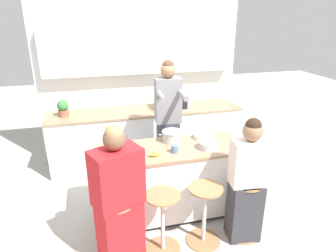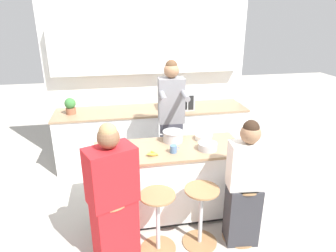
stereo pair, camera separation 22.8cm
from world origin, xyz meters
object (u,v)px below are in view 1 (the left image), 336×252
at_px(bar_stool_center_left, 163,221).
at_px(coffee_cup_near, 114,156).
at_px(person_wrapped_blanket, 119,201).
at_px(microwave, 172,100).
at_px(fruit_bowl, 202,136).
at_px(bar_stool_rightmost, 244,207).
at_px(bar_stool_center_right, 204,213).
at_px(person_seated_near, 247,186).
at_px(banana_bunch, 154,154).
at_px(kitchen_island, 169,181).
at_px(person_cooking, 168,125).
at_px(cooking_pot, 172,136).
at_px(bar_stool_leftmost, 117,229).
at_px(potted_plant, 63,108).
at_px(coffee_cup_far, 175,149).

relative_size(bar_stool_center_left, coffee_cup_near, 5.69).
xyz_separation_m(person_wrapped_blanket, microwave, (1.09, 2.06, 0.34)).
bearing_deg(person_wrapped_blanket, fruit_bowl, 11.63).
relative_size(bar_stool_rightmost, microwave, 1.49).
height_order(bar_stool_center_right, coffee_cup_near, coffee_cup_near).
bearing_deg(coffee_cup_near, bar_stool_center_left, -46.38).
height_order(person_wrapped_blanket, person_seated_near, person_wrapped_blanket).
xyz_separation_m(banana_bunch, microwave, (0.65, 1.59, 0.13)).
bearing_deg(fruit_bowl, coffee_cup_near, -164.17).
height_order(kitchen_island, bar_stool_center_right, kitchen_island).
bearing_deg(person_cooking, fruit_bowl, -54.49).
bearing_deg(person_wrapped_blanket, bar_stool_rightmost, -21.77).
bearing_deg(microwave, person_seated_near, -82.85).
relative_size(cooking_pot, microwave, 0.73).
xyz_separation_m(bar_stool_leftmost, potted_plant, (-0.56, 2.09, 0.67)).
height_order(bar_stool_center_right, microwave, microwave).
relative_size(person_wrapped_blanket, cooking_pot, 4.39).
bearing_deg(bar_stool_center_right, coffee_cup_near, 154.01).
relative_size(bar_stool_leftmost, person_cooking, 0.38).
height_order(kitchen_island, potted_plant, potted_plant).
relative_size(person_seated_near, fruit_bowl, 6.77).
bearing_deg(microwave, person_cooking, -109.18).
height_order(kitchen_island, cooking_pot, cooking_pot).
bearing_deg(cooking_pot, bar_stool_leftmost, -134.85).
bearing_deg(person_cooking, bar_stool_center_left, -103.66).
height_order(bar_stool_leftmost, coffee_cup_far, coffee_cup_far).
height_order(cooking_pot, banana_bunch, cooking_pot).
distance_m(bar_stool_center_right, fruit_bowl, 0.97).
distance_m(bar_stool_rightmost, microwave, 2.16).
relative_size(bar_stool_leftmost, cooking_pot, 2.03).
xyz_separation_m(bar_stool_leftmost, coffee_cup_far, (0.72, 0.48, 0.57)).
distance_m(person_wrapped_blanket, cooking_pot, 1.14).
bearing_deg(cooking_pot, bar_stool_center_right, -79.15).
bearing_deg(bar_stool_leftmost, banana_bunch, 43.11).
distance_m(kitchen_island, person_cooking, 0.83).
xyz_separation_m(bar_stool_leftmost, person_seated_near, (1.38, -0.02, 0.29)).
relative_size(kitchen_island, banana_bunch, 11.55).
height_order(bar_stool_leftmost, bar_stool_center_left, same).
bearing_deg(microwave, bar_stool_rightmost, -82.39).
bearing_deg(banana_bunch, person_cooking, 65.20).
xyz_separation_m(person_wrapped_blanket, person_seated_near, (1.35, -0.00, -0.05)).
height_order(kitchen_island, bar_stool_center_left, kitchen_island).
relative_size(bar_stool_center_left, coffee_cup_far, 6.24).
xyz_separation_m(person_wrapped_blanket, cooking_pot, (0.75, 0.81, 0.26)).
bearing_deg(bar_stool_center_right, potted_plant, 125.73).
height_order(person_seated_near, potted_plant, person_seated_near).
height_order(fruit_bowl, microwave, microwave).
height_order(kitchen_island, person_wrapped_blanket, person_wrapped_blanket).
relative_size(bar_stool_center_left, fruit_bowl, 3.27).
height_order(bar_stool_leftmost, bar_stool_rightmost, same).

